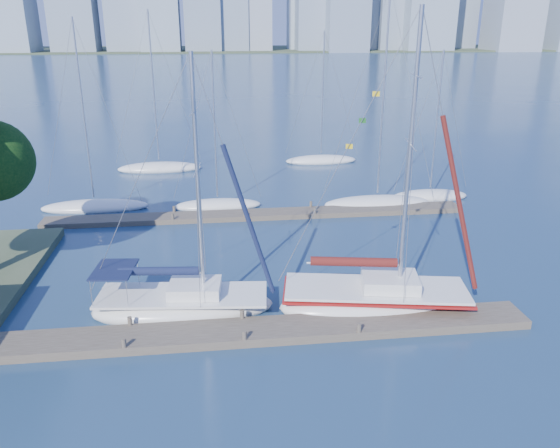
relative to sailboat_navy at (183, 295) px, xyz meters
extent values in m
plane|color=#172D4C|center=(2.73, -2.46, -0.95)|extent=(700.00, 700.00, 0.00)
cube|color=#433B31|center=(2.73, -2.46, -0.75)|extent=(26.00, 2.00, 0.40)
cube|color=#433B31|center=(4.73, 13.54, -0.77)|extent=(30.00, 1.80, 0.36)
cube|color=#38472D|center=(2.73, 317.54, -0.95)|extent=(800.00, 100.00, 1.50)
ellipsoid|color=silver|center=(0.00, 0.00, -0.70)|extent=(8.83, 3.66, 1.51)
cube|color=silver|center=(0.00, 0.00, 0.00)|extent=(8.18, 3.37, 0.12)
cube|color=silver|center=(0.60, -0.06, 0.35)|extent=(2.58, 2.06, 0.55)
cylinder|color=silver|center=(1.00, -0.10, 5.56)|extent=(0.18, 0.18, 11.01)
cylinder|color=silver|center=(-1.03, 0.10, 1.16)|extent=(4.06, 0.51, 0.10)
cylinder|color=black|center=(-1.03, 0.10, 1.26)|extent=(3.77, 0.77, 0.40)
cube|color=black|center=(-3.08, 0.31, 1.36)|extent=(2.04, 2.56, 0.08)
ellipsoid|color=silver|center=(9.25, -0.62, -0.68)|extent=(9.79, 4.70, 1.65)
cube|color=silver|center=(9.25, -0.62, 0.09)|extent=(9.07, 4.33, 0.13)
cube|color=silver|center=(9.90, -0.73, 0.47)|extent=(2.95, 2.44, 0.60)
cylinder|color=silver|center=(10.33, -0.81, 6.49)|extent=(0.20, 0.20, 12.69)
cylinder|color=silver|center=(8.14, -0.42, 1.35)|extent=(4.40, 0.90, 0.11)
cylinder|color=#501411|center=(8.14, -0.42, 1.46)|extent=(4.11, 1.16, 0.44)
cube|color=maroon|center=(9.25, -0.62, -0.10)|extent=(9.28, 4.49, 0.11)
ellipsoid|color=silver|center=(-7.28, 16.72, -0.76)|extent=(8.13, 4.78, 1.09)
cylinder|color=silver|center=(-7.28, 16.72, 6.33)|extent=(0.12, 0.12, 12.58)
ellipsoid|color=silver|center=(1.87, 16.03, -0.77)|extent=(6.62, 2.31, 0.99)
cylinder|color=silver|center=(1.87, 16.03, 5.22)|extent=(0.11, 0.11, 10.54)
ellipsoid|color=silver|center=(13.96, 14.98, -0.74)|extent=(8.53, 4.77, 1.18)
cylinder|color=silver|center=(13.96, 14.98, 7.34)|extent=(0.13, 0.13, 14.45)
ellipsoid|color=silver|center=(18.67, 16.28, -0.76)|extent=(6.30, 2.62, 1.07)
cylinder|color=silver|center=(18.67, 16.28, 5.22)|extent=(0.12, 0.12, 10.39)
ellipsoid|color=silver|center=(-3.46, 28.13, -0.74)|extent=(8.12, 3.40, 1.19)
cylinder|color=silver|center=(-3.46, 28.13, 6.77)|extent=(0.13, 0.13, 13.27)
ellipsoid|color=silver|center=(12.45, 29.48, -0.75)|extent=(7.47, 3.65, 1.10)
cylinder|color=silver|center=(12.45, 29.48, 5.85)|extent=(0.12, 0.12, 11.60)
cube|color=gray|center=(-94.04, 281.51, 21.61)|extent=(15.96, 23.42, 45.13)
cube|color=slate|center=(-67.00, 285.05, 24.48)|extent=(22.49, 17.63, 50.87)
cube|color=#858E9F|center=(-44.82, 306.97, 17.17)|extent=(14.75, 17.61, 36.25)
cube|color=gray|center=(-23.21, 282.47, 16.85)|extent=(19.87, 19.81, 35.60)
cube|color=slate|center=(-1.49, 284.22, 15.15)|extent=(18.73, 16.86, 32.20)
cube|color=#858E9F|center=(94.14, 292.26, 25.74)|extent=(14.93, 17.11, 53.39)
cube|color=gray|center=(118.50, 277.15, 24.10)|extent=(25.69, 18.80, 50.10)
cube|color=#858E9F|center=(166.81, 276.48, 20.26)|extent=(24.71, 23.94, 42.43)
camera|label=1|loc=(1.78, -23.55, 11.99)|focal=35.00mm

